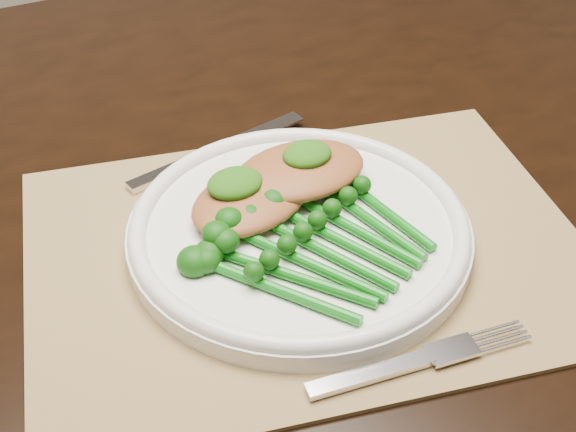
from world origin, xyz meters
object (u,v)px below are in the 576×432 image
placemat (308,250)px  dinner_plate (299,229)px  broccolini_bundle (331,245)px  chicken_fillet_left (251,199)px  dining_table (222,392)px

placemat → dinner_plate: (-0.00, 0.01, 0.02)m
dinner_plate → broccolini_bundle: size_ratio=1.35×
chicken_fillet_left → dining_table: bearing=67.1°
dining_table → broccolini_bundle: bearing=-79.9°
broccolini_bundle → dining_table: bearing=75.3°
dinner_plate → chicken_fillet_left: chicken_fillet_left is taller
dinner_plate → placemat: bearing=-83.0°
placemat → chicken_fillet_left: bearing=132.3°
dinner_plate → chicken_fillet_left: 0.05m
placemat → chicken_fillet_left: size_ratio=3.94×
placemat → chicken_fillet_left: 0.07m
dining_table → dinner_plate: bearing=-80.8°
dinner_plate → dining_table: bearing=93.4°
dining_table → placemat: 0.42m
dinner_plate → chicken_fillet_left: (-0.02, 0.04, 0.02)m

